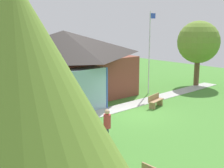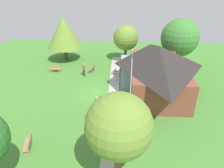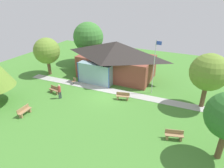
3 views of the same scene
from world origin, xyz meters
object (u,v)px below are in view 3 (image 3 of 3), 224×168
(bench_lawn_far_right, at_px, (174,135))
(bench_mid_left, at_px, (55,90))
(bench_rear_near_path, at_px, (123,96))
(patio_chair_west, at_px, (74,81))
(flagpole, at_px, (154,65))
(visitor_strolling_lawn, at_px, (59,90))
(tree_east_hedge, at_px, (209,72))
(bench_front_left, at_px, (24,111))
(tree_west_hedge, at_px, (47,51))
(pavilion, at_px, (115,59))
(tree_behind_pavilion_left, at_px, (88,37))

(bench_lawn_far_right, height_order, bench_mid_left, same)
(bench_lawn_far_right, xyz_separation_m, bench_rear_near_path, (-6.34, 4.31, 0.00))
(patio_chair_west, bearing_deg, flagpole, -155.91)
(visitor_strolling_lawn, relative_size, tree_east_hedge, 0.30)
(bench_front_left, distance_m, tree_east_hedge, 18.66)
(tree_west_hedge, bearing_deg, bench_front_left, -62.07)
(bench_front_left, distance_m, bench_rear_near_path, 10.36)
(bench_front_left, xyz_separation_m, visitor_strolling_lawn, (1.08, 4.14, 0.62))
(bench_lawn_far_right, height_order, patio_chair_west, patio_chair_west)
(patio_chair_west, xyz_separation_m, visitor_strolling_lawn, (0.75, -3.84, 0.61))
(bench_mid_left, height_order, bench_rear_near_path, same)
(bench_front_left, bearing_deg, bench_lawn_far_right, 98.38)
(bench_front_left, xyz_separation_m, tree_east_hedge, (15.87, 9.17, 3.49))
(pavilion, xyz_separation_m, flagpole, (6.08, -2.78, 0.90))
(pavilion, relative_size, tree_behind_pavilion_left, 1.63)
(bench_lawn_far_right, height_order, tree_west_hedge, tree_west_hedge)
(visitor_strolling_lawn, bearing_deg, flagpole, -18.05)
(bench_mid_left, bearing_deg, tree_west_hedge, -35.41)
(patio_chair_west, bearing_deg, bench_mid_left, 90.79)
(bench_mid_left, distance_m, visitor_strolling_lawn, 1.74)
(visitor_strolling_lawn, height_order, tree_behind_pavilion_left, tree_behind_pavilion_left)
(bench_lawn_far_right, relative_size, patio_chair_west, 1.82)
(bench_mid_left, relative_size, tree_east_hedge, 0.27)
(bench_front_left, xyz_separation_m, tree_west_hedge, (-4.95, 9.34, 3.13))
(bench_rear_near_path, bearing_deg, flagpole, -145.14)
(pavilion, bearing_deg, tree_west_hedge, -160.01)
(bench_rear_near_path, distance_m, tree_behind_pavilion_left, 14.36)
(flagpole, xyz_separation_m, bench_rear_near_path, (-2.57, -2.95, -3.13))
(bench_rear_near_path, xyz_separation_m, patio_chair_west, (-7.36, 1.04, 0.01))
(pavilion, bearing_deg, bench_lawn_far_right, -45.56)
(bench_lawn_far_right, xyz_separation_m, tree_behind_pavilion_left, (-16.41, 13.77, 3.91))
(pavilion, height_order, visitor_strolling_lawn, pavilion)
(bench_mid_left, height_order, tree_behind_pavilion_left, tree_behind_pavilion_left)
(bench_front_left, relative_size, tree_west_hedge, 0.28)
(bench_mid_left, bearing_deg, pavilion, -112.04)
(bench_front_left, distance_m, patio_chair_west, 7.98)
(bench_lawn_far_right, bearing_deg, pavilion, -61.59)
(tree_west_hedge, relative_size, tree_behind_pavilion_left, 0.79)
(flagpole, relative_size, bench_rear_near_path, 4.14)
(patio_chair_west, height_order, tree_behind_pavilion_left, tree_behind_pavilion_left)
(patio_chair_west, distance_m, tree_west_hedge, 6.28)
(bench_mid_left, xyz_separation_m, bench_rear_near_path, (8.03, 2.01, 0.00))
(bench_lawn_far_right, bearing_deg, bench_front_left, -5.41)
(patio_chair_west, bearing_deg, bench_lawn_far_right, 171.87)
(flagpole, bearing_deg, bench_lawn_far_right, -62.59)
(pavilion, height_order, bench_lawn_far_right, pavilion)
(bench_rear_near_path, relative_size, visitor_strolling_lawn, 0.90)
(visitor_strolling_lawn, xyz_separation_m, tree_east_hedge, (14.79, 5.03, 2.87))
(pavilion, bearing_deg, patio_chair_west, -129.42)
(bench_front_left, relative_size, tree_behind_pavilion_left, 0.22)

